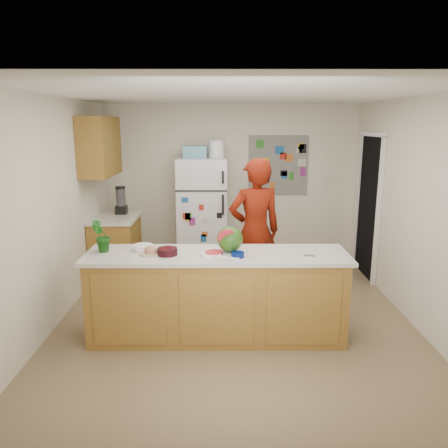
{
  "coord_description": "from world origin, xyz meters",
  "views": [
    {
      "loc": [
        -0.14,
        -4.76,
        2.21
      ],
      "look_at": [
        -0.12,
        0.2,
        1.06
      ],
      "focal_mm": 35.0,
      "sensor_mm": 36.0,
      "label": 1
    }
  ],
  "objects_px": {
    "refrigerator": "(203,213)",
    "person": "(255,232)",
    "watermelon": "(230,239)",
    "cherry_bowl": "(167,251)"
  },
  "relations": [
    {
      "from": "refrigerator",
      "to": "person",
      "type": "xyz_separation_m",
      "value": [
        0.71,
        -1.44,
        0.06
      ]
    },
    {
      "from": "refrigerator",
      "to": "watermelon",
      "type": "xyz_separation_m",
      "value": [
        0.38,
        -2.36,
        0.21
      ]
    },
    {
      "from": "refrigerator",
      "to": "person",
      "type": "distance_m",
      "value": 1.61
    },
    {
      "from": "person",
      "to": "cherry_bowl",
      "type": "distance_m",
      "value": 1.37
    },
    {
      "from": "cherry_bowl",
      "to": "person",
      "type": "bearing_deg",
      "value": 46.14
    },
    {
      "from": "watermelon",
      "to": "cherry_bowl",
      "type": "xyz_separation_m",
      "value": [
        -0.63,
        -0.08,
        -0.11
      ]
    },
    {
      "from": "cherry_bowl",
      "to": "refrigerator",
      "type": "bearing_deg",
      "value": 84.24
    },
    {
      "from": "cherry_bowl",
      "to": "watermelon",
      "type": "bearing_deg",
      "value": 6.83
    },
    {
      "from": "person",
      "to": "refrigerator",
      "type": "bearing_deg",
      "value": -78.16
    },
    {
      "from": "refrigerator",
      "to": "cherry_bowl",
      "type": "distance_m",
      "value": 2.45
    }
  ]
}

